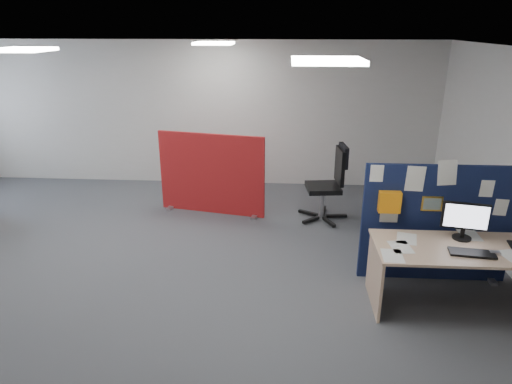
# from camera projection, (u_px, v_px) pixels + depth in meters

# --- Properties ---
(floor) EXTENTS (9.00, 9.00, 0.00)m
(floor) POSITION_uv_depth(u_px,v_px,m) (152.00, 271.00, 5.82)
(floor) COLOR #4B4D52
(floor) RESTS_ON ground
(ceiling) EXTENTS (9.00, 7.00, 0.02)m
(ceiling) POSITION_uv_depth(u_px,v_px,m) (132.00, 50.00, 4.88)
(ceiling) COLOR white
(ceiling) RESTS_ON wall_back
(wall_back) EXTENTS (9.00, 0.02, 2.70)m
(wall_back) POSITION_uv_depth(u_px,v_px,m) (198.00, 114.00, 8.63)
(wall_back) COLOR silver
(wall_back) RESTS_ON floor
(ceiling_lights) EXTENTS (4.10, 4.10, 0.04)m
(ceiling_lights) POSITION_uv_depth(u_px,v_px,m) (177.00, 49.00, 5.50)
(ceiling_lights) COLOR white
(ceiling_lights) RESTS_ON ceiling
(navy_divider) EXTENTS (1.77, 0.30, 1.53)m
(navy_divider) POSITION_uv_depth(u_px,v_px,m) (435.00, 223.00, 5.41)
(navy_divider) COLOR black
(navy_divider) RESTS_ON floor
(main_desk) EXTENTS (1.86, 0.83, 0.73)m
(main_desk) POSITION_uv_depth(u_px,v_px,m) (460.00, 259.00, 4.94)
(main_desk) COLOR tan
(main_desk) RESTS_ON floor
(monitor_main) EXTENTS (0.48, 0.20, 0.42)m
(monitor_main) POSITION_uv_depth(u_px,v_px,m) (465.00, 219.00, 4.96)
(monitor_main) COLOR black
(monitor_main) RESTS_ON main_desk
(keyboard) EXTENTS (0.47, 0.24, 0.02)m
(keyboard) POSITION_uv_depth(u_px,v_px,m) (472.00, 253.00, 4.70)
(keyboard) COLOR black
(keyboard) RESTS_ON main_desk
(mouse) EXTENTS (0.10, 0.07, 0.03)m
(mouse) POSITION_uv_depth(u_px,v_px,m) (495.00, 253.00, 4.70)
(mouse) COLOR #A2A1A7
(mouse) RESTS_ON main_desk
(red_divider) EXTENTS (1.76, 0.41, 1.34)m
(red_divider) POSITION_uv_depth(u_px,v_px,m) (211.00, 175.00, 7.40)
(red_divider) COLOR maroon
(red_divider) RESTS_ON floor
(office_chair) EXTENTS (0.78, 0.79, 1.20)m
(office_chair) POSITION_uv_depth(u_px,v_px,m) (331.00, 179.00, 7.14)
(office_chair) COLOR black
(office_chair) RESTS_ON floor
(desk_papers) EXTENTS (1.48, 0.85, 0.00)m
(desk_papers) POSITION_uv_depth(u_px,v_px,m) (436.00, 246.00, 4.87)
(desk_papers) COLOR white
(desk_papers) RESTS_ON main_desk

